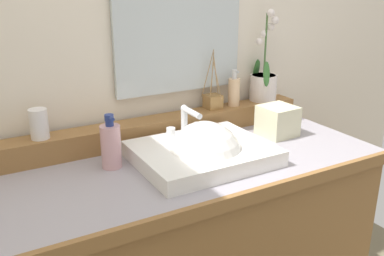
# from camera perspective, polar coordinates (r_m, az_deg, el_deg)

# --- Properties ---
(wall_back) EXTENTS (2.97, 0.20, 2.48)m
(wall_back) POSITION_cam_1_polar(r_m,az_deg,el_deg) (1.74, -7.41, 12.45)
(wall_back) COLOR silver
(wall_back) RESTS_ON ground
(back_ledge) EXTENTS (1.29, 0.10, 0.08)m
(back_ledge) POSITION_cam_1_polar(r_m,az_deg,el_deg) (1.67, -4.65, -0.12)
(back_ledge) COLOR olive
(back_ledge) RESTS_ON vanity_cabinet
(sink_basin) EXTENTS (0.45, 0.37, 0.28)m
(sink_basin) POSITION_cam_1_polar(r_m,az_deg,el_deg) (1.47, 1.58, -3.77)
(sink_basin) COLOR white
(sink_basin) RESTS_ON vanity_cabinet
(potted_plant) EXTENTS (0.12, 0.13, 0.39)m
(potted_plant) POSITION_cam_1_polar(r_m,az_deg,el_deg) (1.91, 9.44, 6.12)
(potted_plant) COLOR silver
(potted_plant) RESTS_ON back_ledge
(soap_dispenser) EXTENTS (0.05, 0.05, 0.15)m
(soap_dispenser) POSITION_cam_1_polar(r_m,az_deg,el_deg) (1.81, 5.58, 4.90)
(soap_dispenser) COLOR beige
(soap_dispenser) RESTS_ON back_ledge
(tumbler_cup) EXTENTS (0.06, 0.06, 0.10)m
(tumbler_cup) POSITION_cam_1_polar(r_m,az_deg,el_deg) (1.52, -19.59, 0.51)
(tumbler_cup) COLOR silver
(tumbler_cup) RESTS_ON back_ledge
(reed_diffuser) EXTENTS (0.07, 0.09, 0.24)m
(reed_diffuser) POSITION_cam_1_polar(r_m,az_deg,el_deg) (1.77, 2.78, 3.65)
(reed_diffuser) COLOR #9E723E
(reed_diffuser) RESTS_ON back_ledge
(lotion_bottle) EXTENTS (0.07, 0.07, 0.18)m
(lotion_bottle) POSITION_cam_1_polar(r_m,az_deg,el_deg) (1.43, -10.68, -2.26)
(lotion_bottle) COLOR #D49FA7
(lotion_bottle) RESTS_ON vanity_cabinet
(tissue_box) EXTENTS (0.14, 0.14, 0.12)m
(tissue_box) POSITION_cam_1_polar(r_m,az_deg,el_deg) (1.74, 11.25, 0.94)
(tissue_box) COLOR beige
(tissue_box) RESTS_ON vanity_cabinet
(mirror) EXTENTS (0.54, 0.02, 0.50)m
(mirror) POSITION_cam_1_polar(r_m,az_deg,el_deg) (1.70, -1.69, 13.13)
(mirror) COLOR silver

